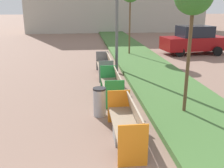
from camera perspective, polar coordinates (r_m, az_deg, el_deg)
planter_grass_strip at (r=14.48m, az=6.80°, el=4.42°), size 2.80×120.00×0.18m
bench_orange_frame at (r=6.42m, az=3.12°, el=-9.24°), size 0.65×2.19×0.94m
bench_green_frame at (r=9.28m, az=0.03°, el=-0.83°), size 0.65×2.12×0.94m
bench_grey_frame at (r=12.25m, az=-1.55°, el=3.60°), size 0.65×2.30×0.94m
litter_bin at (r=7.77m, az=-2.71°, el=-3.92°), size 0.39×0.39×0.87m
parked_car_distant at (r=18.48m, az=17.42°, el=9.07°), size 4.36×2.20×1.86m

